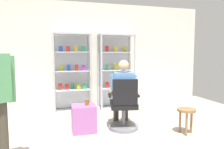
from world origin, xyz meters
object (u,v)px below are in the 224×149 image
object	(u,v)px
display_cabinet_right	(116,71)
office_chair	(124,109)
seated_shopkeeper	(123,90)
wooden_stool	(186,114)
tea_glass	(87,102)
storage_crate	(84,118)
display_cabinet_left	(72,72)

from	to	relation	value
display_cabinet_right	office_chair	world-z (taller)	display_cabinet_right
seated_shopkeeper	wooden_stool	xyz separation A→B (m)	(0.97, -0.63, -0.36)
display_cabinet_right	seated_shopkeeper	world-z (taller)	display_cabinet_right
office_chair	display_cabinet_right	bearing A→B (deg)	79.92
tea_glass	wooden_stool	distance (m)	1.77
seated_shopkeeper	tea_glass	xyz separation A→B (m)	(-0.70, -0.07, -0.18)
office_chair	seated_shopkeeper	xyz separation A→B (m)	(0.03, 0.16, 0.32)
display_cabinet_right	tea_glass	distance (m)	1.78
storage_crate	seated_shopkeeper	bearing A→B (deg)	4.59
office_chair	seated_shopkeeper	world-z (taller)	seated_shopkeeper
storage_crate	wooden_stool	distance (m)	1.82
office_chair	wooden_stool	bearing A→B (deg)	-25.00
wooden_stool	display_cabinet_left	bearing A→B (deg)	132.24
display_cabinet_right	office_chair	xyz separation A→B (m)	(-0.27, -1.54, -0.57)
office_chair	storage_crate	xyz separation A→B (m)	(-0.73, 0.10, -0.15)
tea_glass	seated_shopkeeper	bearing A→B (deg)	5.35
display_cabinet_left	tea_glass	distance (m)	1.52
office_chair	wooden_stool	distance (m)	1.10
display_cabinet_right	seated_shopkeeper	distance (m)	1.43
wooden_stool	seated_shopkeeper	bearing A→B (deg)	147.12
seated_shopkeeper	display_cabinet_right	bearing A→B (deg)	79.96
display_cabinet_left	seated_shopkeeper	world-z (taller)	display_cabinet_left
display_cabinet_right	seated_shopkeeper	bearing A→B (deg)	-100.04
office_chair	storage_crate	world-z (taller)	office_chair
tea_glass	wooden_stool	world-z (taller)	tea_glass
tea_glass	display_cabinet_right	bearing A→B (deg)	56.92
office_chair	tea_glass	bearing A→B (deg)	171.89
display_cabinet_left	office_chair	size ratio (longest dim) A/B	1.98
storage_crate	display_cabinet_right	bearing A→B (deg)	55.22
display_cabinet_right	wooden_stool	distance (m)	2.22
office_chair	display_cabinet_left	bearing A→B (deg)	118.16
display_cabinet_left	storage_crate	world-z (taller)	display_cabinet_left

